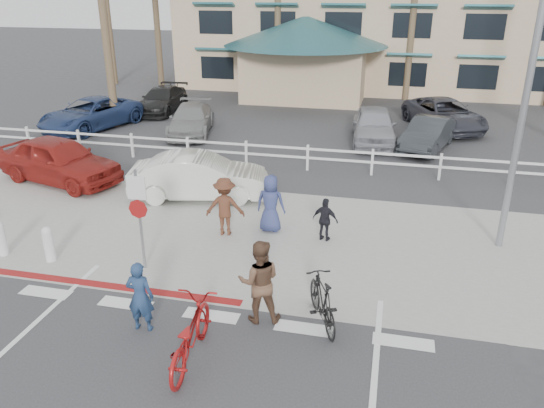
% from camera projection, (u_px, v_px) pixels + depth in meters
% --- Properties ---
extents(ground, '(140.00, 140.00, 0.00)m').
position_uv_depth(ground, '(202.00, 333.00, 10.78)').
color(ground, '#333335').
extents(bike_path, '(12.00, 16.00, 0.01)m').
position_uv_depth(bike_path, '(161.00, 402.00, 8.98)').
color(bike_path, '#333335').
rests_on(bike_path, ground).
extents(sidewalk_plaza, '(22.00, 7.00, 0.01)m').
position_uv_depth(sidewalk_plaza, '(257.00, 237.00, 14.82)').
color(sidewalk_plaza, gray).
rests_on(sidewalk_plaza, ground).
extents(cross_street, '(40.00, 5.00, 0.01)m').
position_uv_depth(cross_street, '(286.00, 188.00, 18.41)').
color(cross_street, '#333335').
rests_on(cross_street, ground).
extents(parking_lot, '(50.00, 16.00, 0.01)m').
position_uv_depth(parking_lot, '(324.00, 123.00, 26.95)').
color(parking_lot, '#333335').
rests_on(parking_lot, ground).
extents(curb_red, '(7.00, 0.25, 0.02)m').
position_uv_depth(curb_red, '(99.00, 285.00, 12.48)').
color(curb_red, maroon).
rests_on(curb_red, ground).
extents(rail_fence, '(29.40, 0.16, 1.00)m').
position_uv_depth(rail_fence, '(310.00, 158.00, 19.91)').
color(rail_fence, silver).
rests_on(rail_fence, ground).
extents(sign_post, '(0.50, 0.10, 2.90)m').
position_uv_depth(sign_post, '(140.00, 215.00, 12.68)').
color(sign_post, gray).
rests_on(sign_post, ground).
extents(bollard_0, '(0.26, 0.26, 0.95)m').
position_uv_depth(bollard_0, '(49.00, 244.00, 13.40)').
color(bollard_0, silver).
rests_on(bollard_0, ground).
extents(bollard_1, '(0.26, 0.26, 0.95)m').
position_uv_depth(bollard_1, '(1.00, 238.00, 13.69)').
color(bollard_1, silver).
rests_on(bollard_1, ground).
extents(streetlight_0, '(0.60, 2.00, 9.00)m').
position_uv_depth(streetlight_0, '(530.00, 77.00, 12.62)').
color(streetlight_0, gray).
rests_on(streetlight_0, ground).
extents(bike_red, '(0.90, 2.25, 1.16)m').
position_uv_depth(bike_red, '(190.00, 334.00, 9.78)').
color(bike_red, '#9F1313').
rests_on(bike_red, ground).
extents(rider_red, '(0.59, 0.41, 1.54)m').
position_uv_depth(rider_red, '(140.00, 297.00, 10.61)').
color(rider_red, navy).
rests_on(rider_red, ground).
extents(bike_black, '(1.21, 1.86, 1.09)m').
position_uv_depth(bike_black, '(322.00, 301.00, 10.88)').
color(bike_black, black).
rests_on(bike_black, ground).
extents(rider_black, '(1.03, 0.88, 1.83)m').
position_uv_depth(rider_black, '(259.00, 281.00, 10.87)').
color(rider_black, brown).
rests_on(rider_black, ground).
extents(pedestrian_a, '(1.18, 0.81, 1.68)m').
position_uv_depth(pedestrian_a, '(225.00, 207.00, 14.71)').
color(pedestrian_a, '#532D1C').
rests_on(pedestrian_a, ground).
extents(pedestrian_child, '(0.78, 0.46, 1.24)m').
position_uv_depth(pedestrian_child, '(325.00, 220.00, 14.41)').
color(pedestrian_child, black).
rests_on(pedestrian_child, ground).
extents(pedestrian_b, '(0.84, 0.56, 1.68)m').
position_uv_depth(pedestrian_b, '(271.00, 203.00, 14.91)').
color(pedestrian_b, navy).
rests_on(pedestrian_b, ground).
extents(car_white_sedan, '(4.72, 2.51, 1.48)m').
position_uv_depth(car_white_sedan, '(200.00, 177.00, 17.28)').
color(car_white_sedan, silver).
rests_on(car_white_sedan, ground).
extents(car_red_compact, '(5.08, 3.10, 1.62)m').
position_uv_depth(car_red_compact, '(59.00, 160.00, 18.67)').
color(car_red_compact, maroon).
rests_on(car_red_compact, ground).
extents(lot_car_0, '(3.83, 5.75, 1.47)m').
position_uv_depth(lot_car_0, '(91.00, 114.00, 25.61)').
color(lot_car_0, navy).
rests_on(lot_car_0, ground).
extents(lot_car_1, '(2.85, 4.84, 1.32)m').
position_uv_depth(lot_car_1, '(191.00, 120.00, 24.85)').
color(lot_car_1, gray).
rests_on(lot_car_1, ground).
extents(lot_car_2, '(2.24, 4.72, 1.56)m').
position_uv_depth(lot_car_2, '(374.00, 125.00, 23.37)').
color(lot_car_2, '#94969E').
rests_on(lot_car_2, ground).
extents(lot_car_3, '(2.59, 4.31, 1.34)m').
position_uv_depth(lot_car_3, '(428.00, 134.00, 22.41)').
color(lot_car_3, '#282C30').
rests_on(lot_car_3, ground).
extents(lot_car_4, '(2.13, 4.67, 1.33)m').
position_uv_depth(lot_car_4, '(162.00, 100.00, 28.98)').
color(lot_car_4, black).
rests_on(lot_car_4, ground).
extents(lot_car_5, '(4.32, 5.67, 1.43)m').
position_uv_depth(lot_car_5, '(444.00, 114.00, 25.60)').
color(lot_car_5, '#31323C').
rests_on(lot_car_5, ground).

